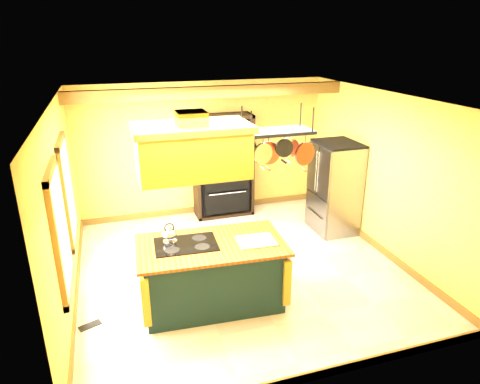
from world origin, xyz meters
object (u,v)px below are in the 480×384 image
range_hood (192,149)px  hutch (223,176)px  refrigerator (334,190)px  kitchen_island (212,273)px  pot_rack (277,141)px

range_hood → hutch: bearing=68.5°
refrigerator → hutch: hutch is taller
kitchen_island → hutch: 3.20m
pot_rack → hutch: 3.35m
range_hood → kitchen_island: bearing=0.2°
kitchen_island → range_hood: (-0.20, -0.00, 1.78)m
range_hood → pot_rack: bearing=-0.0°
range_hood → pot_rack: 1.11m
range_hood → pot_rack: (1.11, -0.00, 0.01)m
kitchen_island → range_hood: 1.79m
refrigerator → pot_rack: bearing=-138.8°
kitchen_island → refrigerator: 3.23m
pot_rack → refrigerator: size_ratio=0.60×
kitchen_island → hutch: (0.99, 3.02, 0.35)m
range_hood → refrigerator: (2.97, 1.63, -1.43)m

